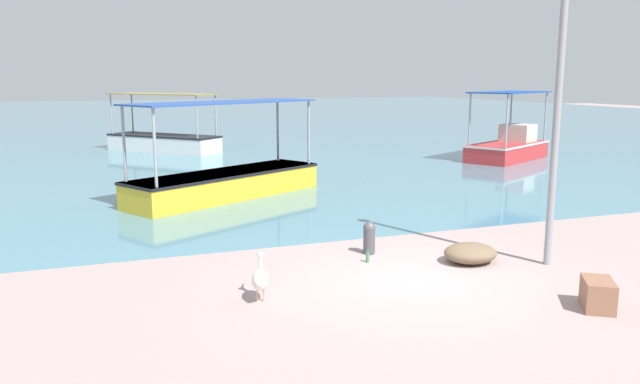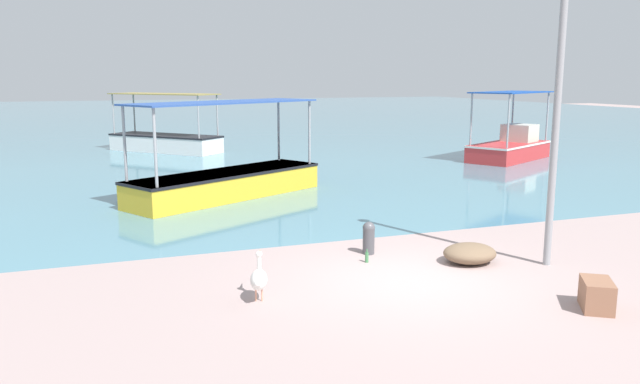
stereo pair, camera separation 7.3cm
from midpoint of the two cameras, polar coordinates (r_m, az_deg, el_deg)
The scene contains 11 objects.
ground at distance 11.50m, azimuth 8.49°, elevation -8.01°, with size 120.00×120.00×0.00m, color #A78F8C.
harbor_water at distance 57.92m, azimuth -14.73°, elevation 6.57°, with size 110.00×90.00×0.00m, color teal.
fishing_boat_near_left at distance 28.94m, azimuth 17.09°, elevation 4.12°, with size 4.96×3.92×2.98m.
fishing_boat_outer at distance 31.58m, azimuth -13.89°, elevation 4.66°, with size 5.22×5.43×2.83m.
fishing_boat_near_right at distance 19.11m, azimuth -8.41°, elevation 1.20°, with size 6.49×4.65×2.90m.
pelican at distance 10.34m, azimuth -5.42°, elevation -7.88°, with size 0.44×0.79×0.80m.
lamp_post at distance 12.58m, azimuth 21.22°, elevation 10.24°, with size 0.28×0.28×6.71m.
mooring_bollard at distance 12.97m, azimuth 4.63°, elevation -4.10°, with size 0.26×0.26×0.68m.
net_pile at distance 12.72m, azimuth 13.69°, elevation -5.47°, with size 1.07×0.91×0.38m, color brown.
cargo_crate at distance 10.89m, azimuth 24.15°, elevation -8.58°, with size 0.70×0.44×0.48m, color #916248.
glass_bottle at distance 12.45m, azimuth 4.47°, elevation -5.95°, with size 0.07×0.07×0.27m.
Camera 2 is at (-5.21, -9.58, 3.63)m, focal length 35.00 mm.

